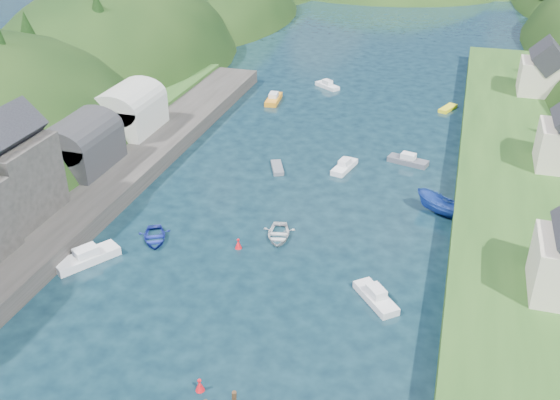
% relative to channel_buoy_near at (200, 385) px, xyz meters
% --- Properties ---
extents(ground, '(600.00, 600.00, 0.00)m').
position_rel_channel_buoy_near_xyz_m(ground, '(-0.51, 44.44, -0.48)').
color(ground, black).
rests_on(ground, ground).
extents(hillside_left, '(44.00, 245.56, 52.00)m').
position_rel_channel_buoy_near_xyz_m(hillside_left, '(-45.51, 69.44, -8.51)').
color(hillside_left, black).
rests_on(hillside_left, ground).
extents(far_hills, '(103.00, 68.00, 44.00)m').
position_rel_channel_buoy_near_xyz_m(far_hills, '(0.70, 168.44, -11.28)').
color(far_hills, black).
rests_on(far_hills, ground).
extents(hill_trees, '(90.68, 149.69, 12.52)m').
position_rel_channel_buoy_near_xyz_m(hill_trees, '(-0.24, 58.88, 10.76)').
color(hill_trees, black).
rests_on(hill_trees, ground).
extents(quay_left, '(12.00, 110.00, 2.00)m').
position_rel_channel_buoy_near_xyz_m(quay_left, '(-24.51, 14.44, 0.52)').
color(quay_left, '#2D2B28').
rests_on(quay_left, ground).
extents(boat_sheds, '(7.00, 21.00, 7.50)m').
position_rel_channel_buoy_near_xyz_m(boat_sheds, '(-26.51, 33.44, 4.79)').
color(boat_sheds, '#2D2D30').
rests_on(boat_sheds, quay_left).
extents(terrace_right, '(16.00, 120.00, 2.40)m').
position_rel_channel_buoy_near_xyz_m(terrace_right, '(24.49, 34.44, 0.72)').
color(terrace_right, '#234719').
rests_on(terrace_right, ground).
extents(channel_buoy_near, '(0.70, 0.70, 1.10)m').
position_rel_channel_buoy_near_xyz_m(channel_buoy_near, '(0.00, 0.00, 0.00)').
color(channel_buoy_near, red).
rests_on(channel_buoy_near, ground).
extents(channel_buoy_far, '(0.70, 0.70, 1.10)m').
position_rel_channel_buoy_near_xyz_m(channel_buoy_far, '(-3.73, 18.67, 0.00)').
color(channel_buoy_far, red).
rests_on(channel_buoy_far, ground).
extents(moored_boats, '(37.78, 92.77, 2.35)m').
position_rel_channel_buoy_near_xyz_m(moored_boats, '(-1.37, 14.55, 0.18)').
color(moored_boats, silver).
rests_on(moored_boats, ground).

